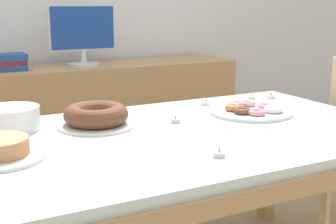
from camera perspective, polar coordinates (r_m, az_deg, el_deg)
name	(u,v)px	position (r m, az deg, el deg)	size (l,w,h in m)	color
dining_table	(186,151)	(1.80, 2.16, -4.77)	(1.69, 1.03, 0.72)	silver
sideboard	(82,128)	(3.08, -10.45, -1.95)	(2.08, 0.44, 0.81)	tan
computer_monitor	(83,35)	(2.99, -10.35, 9.18)	(0.42, 0.20, 0.38)	silver
book_stack	(5,62)	(2.90, -19.26, 5.73)	(0.24, 0.18, 0.10)	#23478C
cake_golden_bundt	(96,116)	(1.84, -8.75, -0.53)	(0.30, 0.30, 0.09)	white
pastry_platter	(251,110)	(2.08, 10.07, 0.19)	(0.36, 0.36, 0.04)	white
plate_stack	(12,118)	(1.87, -18.51, -0.75)	(0.21, 0.21, 0.09)	white
tealight_right_edge	(271,97)	(2.42, 12.45, 1.86)	(0.04, 0.04, 0.04)	silver
tealight_centre	(205,103)	(2.22, 4.58, 1.09)	(0.04, 0.04, 0.04)	silver
tealight_left_edge	(251,97)	(2.40, 10.14, 1.84)	(0.04, 0.04, 0.04)	silver
tealight_near_cakes	(219,154)	(1.49, 6.27, -5.07)	(0.04, 0.04, 0.04)	silver
tealight_near_front	(176,120)	(1.89, 0.96, -0.99)	(0.04, 0.04, 0.04)	silver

